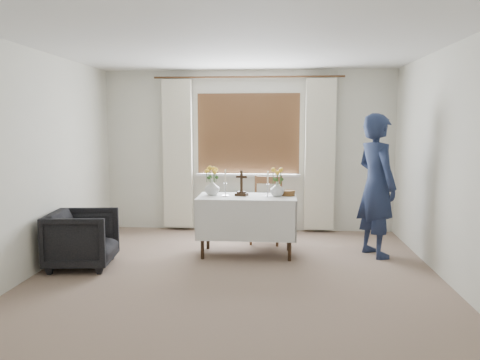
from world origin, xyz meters
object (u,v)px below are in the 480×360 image
object	(u,v)px
altar_table	(247,226)
flower_vase_right	(277,189)
wooden_chair	(266,210)
person	(376,185)
armchair	(82,239)
wooden_cross	(242,183)
flower_vase_left	(212,187)

from	to	relation	value
altar_table	flower_vase_right	world-z (taller)	flower_vase_right
wooden_chair	person	world-z (taller)	person
armchair	wooden_cross	distance (m)	2.04
person	wooden_chair	bearing A→B (deg)	45.01
altar_table	wooden_cross	distance (m)	0.55
altar_table	wooden_chair	distance (m)	0.69
altar_table	flower_vase_right	distance (m)	0.61
wooden_cross	flower_vase_right	bearing A→B (deg)	11.68
wooden_cross	flower_vase_left	bearing A→B (deg)	-169.30
wooden_chair	flower_vase_right	distance (m)	0.75
altar_table	armchair	distance (m)	2.00
wooden_chair	armchair	distance (m)	2.50
wooden_chair	wooden_cross	size ratio (longest dim) A/B	2.87
armchair	wooden_cross	xyz separation A→B (m)	(1.82, 0.70, 0.59)
altar_table	armchair	bearing A→B (deg)	-160.76
wooden_cross	flower_vase_right	size ratio (longest dim) A/B	1.74
altar_table	person	size ratio (longest dim) A/B	0.69
altar_table	person	world-z (taller)	person
flower_vase_left	flower_vase_right	size ratio (longest dim) A/B	1.07
person	flower_vase_right	xyz separation A→B (m)	(-1.25, -0.09, -0.05)
person	flower_vase_right	size ratio (longest dim) A/B	9.64
person	flower_vase_left	xyz separation A→B (m)	(-2.08, -0.04, -0.04)
flower_vase_right	wooden_chair	bearing A→B (deg)	103.44
altar_table	wooden_chair	bearing A→B (deg)	70.18
person	flower_vase_left	distance (m)	2.08
flower_vase_right	armchair	bearing A→B (deg)	-163.46
person	wooden_cross	world-z (taller)	person
person	flower_vase_left	world-z (taller)	person
person	wooden_cross	xyz separation A→B (m)	(-1.70, -0.07, 0.02)
armchair	person	xyz separation A→B (m)	(3.52, 0.76, 0.57)
wooden_chair	flower_vase_left	xyz separation A→B (m)	(-0.69, -0.59, 0.40)
person	altar_table	bearing A→B (deg)	69.78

